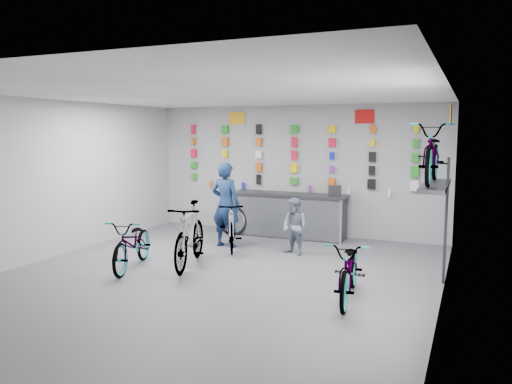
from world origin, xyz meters
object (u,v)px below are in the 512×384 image
at_px(bike_left, 133,243).
at_px(bike_right, 350,269).
at_px(counter, 288,216).
at_px(bike_service, 231,225).
at_px(customer, 295,227).
at_px(clerk, 226,205).
at_px(bike_center, 190,235).

height_order(bike_left, bike_right, bike_right).
bearing_deg(counter, bike_service, -112.06).
height_order(bike_right, customer, customer).
bearing_deg(counter, bike_right, -58.40).
bearing_deg(clerk, bike_left, 75.79).
xyz_separation_m(counter, bike_left, (-1.57, -3.62, -0.03)).
distance_m(bike_right, clerk, 3.92).
height_order(counter, bike_right, counter).
distance_m(bike_service, clerk, 0.46).
xyz_separation_m(bike_right, clerk, (-3.15, 2.29, 0.43)).
bearing_deg(bike_left, clerk, 54.32).
distance_m(bike_center, clerk, 1.69).
bearing_deg(customer, counter, 137.95).
relative_size(bike_right, customer, 1.55).
xyz_separation_m(bike_service, customer, (1.36, 0.06, 0.06)).
distance_m(bike_left, bike_right, 3.87).
xyz_separation_m(counter, bike_center, (-0.72, -3.10, 0.09)).
bearing_deg(clerk, counter, -116.40).
relative_size(counter, bike_left, 1.57).
distance_m(bike_right, customer, 2.71).
distance_m(bike_left, bike_center, 1.00).
relative_size(bike_center, clerk, 1.08).
xyz_separation_m(bike_left, bike_center, (0.85, 0.52, 0.12)).
distance_m(counter, bike_service, 1.75).
bearing_deg(bike_service, clerk, 110.41).
bearing_deg(bike_service, customer, -25.84).
bearing_deg(customer, bike_service, -153.69).
relative_size(clerk, customer, 1.58).
distance_m(counter, customer, 1.71).
xyz_separation_m(bike_center, bike_service, (0.07, 1.48, -0.07)).
bearing_deg(customer, clerk, -160.31).
bearing_deg(counter, bike_left, -113.42).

